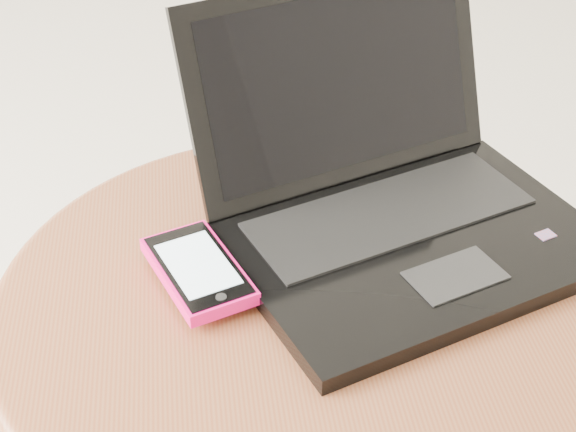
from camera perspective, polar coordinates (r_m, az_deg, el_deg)
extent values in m
cylinder|color=brown|center=(0.84, 0.58, -5.51)|extent=(0.56, 0.56, 0.03)
torus|color=brown|center=(0.84, 0.58, -5.51)|extent=(0.58, 0.58, 0.03)
cube|color=black|center=(0.88, 8.34, -1.98)|extent=(0.42, 0.35, 0.02)
cube|color=black|center=(0.90, 6.64, 0.22)|extent=(0.31, 0.20, 0.00)
cube|color=black|center=(0.83, 10.86, -3.81)|extent=(0.10, 0.08, 0.00)
cube|color=red|center=(0.90, 16.45, -1.19)|extent=(0.02, 0.02, 0.00)
cube|color=black|center=(0.93, 3.37, 8.74)|extent=(0.35, 0.19, 0.21)
cube|color=black|center=(0.92, 3.51, 8.72)|extent=(0.31, 0.16, 0.17)
cube|color=black|center=(0.86, -4.76, -2.88)|extent=(0.08, 0.12, 0.01)
cube|color=#BF1586|center=(0.89, -5.77, -0.84)|extent=(0.05, 0.02, 0.00)
cube|color=#FF0F75|center=(0.83, -5.88, -3.56)|extent=(0.11, 0.14, 0.01)
cube|color=black|center=(0.83, -5.91, -3.17)|extent=(0.10, 0.14, 0.00)
cube|color=silver|center=(0.83, -5.91, -3.12)|extent=(0.08, 0.10, 0.00)
cylinder|color=black|center=(0.79, -4.38, -5.29)|extent=(0.01, 0.01, 0.00)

